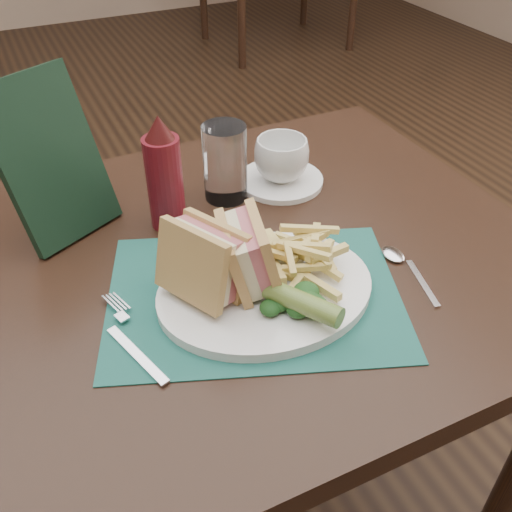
{
  "coord_description": "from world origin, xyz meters",
  "views": [
    {
      "loc": [
        -0.28,
        -1.12,
        1.28
      ],
      "look_at": [
        -0.02,
        -0.57,
        0.8
      ],
      "focal_mm": 40.0,
      "sensor_mm": 36.0,
      "label": 1
    }
  ],
  "objects_px": {
    "check_presenter": "(50,159)",
    "placemat": "(254,295)",
    "plate": "(265,290)",
    "table_main": "(248,405)",
    "saucer": "(281,180)",
    "drinking_glass": "(225,163)",
    "sandwich_half_b": "(233,255)",
    "ketchup_bottle": "(164,173)",
    "sandwich_half_a": "(191,269)",
    "coffee_cup": "(281,159)"
  },
  "relations": [
    {
      "from": "table_main",
      "to": "coffee_cup",
      "type": "relative_size",
      "value": 9.49
    },
    {
      "from": "ketchup_bottle",
      "to": "check_presenter",
      "type": "distance_m",
      "value": 0.17
    },
    {
      "from": "saucer",
      "to": "check_presenter",
      "type": "xyz_separation_m",
      "value": [
        -0.37,
        0.02,
        0.12
      ]
    },
    {
      "from": "table_main",
      "to": "saucer",
      "type": "distance_m",
      "value": 0.43
    },
    {
      "from": "placemat",
      "to": "drinking_glass",
      "type": "bearing_deg",
      "value": 75.57
    },
    {
      "from": "sandwich_half_a",
      "to": "drinking_glass",
      "type": "height_order",
      "value": "drinking_glass"
    },
    {
      "from": "table_main",
      "to": "placemat",
      "type": "bearing_deg",
      "value": -107.61
    },
    {
      "from": "sandwich_half_a",
      "to": "saucer",
      "type": "relative_size",
      "value": 0.72
    },
    {
      "from": "sandwich_half_b",
      "to": "saucer",
      "type": "xyz_separation_m",
      "value": [
        0.19,
        0.24,
        -0.06
      ]
    },
    {
      "from": "coffee_cup",
      "to": "check_presenter",
      "type": "xyz_separation_m",
      "value": [
        -0.37,
        0.02,
        0.07
      ]
    },
    {
      "from": "saucer",
      "to": "coffee_cup",
      "type": "height_order",
      "value": "coffee_cup"
    },
    {
      "from": "table_main",
      "to": "sandwich_half_b",
      "type": "height_order",
      "value": "sandwich_half_b"
    },
    {
      "from": "check_presenter",
      "to": "placemat",
      "type": "bearing_deg",
      "value": -80.91
    },
    {
      "from": "plate",
      "to": "coffee_cup",
      "type": "bearing_deg",
      "value": 61.82
    },
    {
      "from": "plate",
      "to": "sandwich_half_a",
      "type": "distance_m",
      "value": 0.12
    },
    {
      "from": "placemat",
      "to": "drinking_glass",
      "type": "height_order",
      "value": "drinking_glass"
    },
    {
      "from": "placemat",
      "to": "sandwich_half_b",
      "type": "xyz_separation_m",
      "value": [
        -0.02,
        0.01,
        0.07
      ]
    },
    {
      "from": "sandwich_half_a",
      "to": "drinking_glass",
      "type": "relative_size",
      "value": 0.83
    },
    {
      "from": "drinking_glass",
      "to": "check_presenter",
      "type": "relative_size",
      "value": 0.52
    },
    {
      "from": "sandwich_half_a",
      "to": "coffee_cup",
      "type": "height_order",
      "value": "sandwich_half_a"
    },
    {
      "from": "table_main",
      "to": "sandwich_half_a",
      "type": "distance_m",
      "value": 0.47
    },
    {
      "from": "drinking_glass",
      "to": "check_presenter",
      "type": "bearing_deg",
      "value": 174.86
    },
    {
      "from": "table_main",
      "to": "placemat",
      "type": "distance_m",
      "value": 0.39
    },
    {
      "from": "saucer",
      "to": "plate",
      "type": "bearing_deg",
      "value": -121.35
    },
    {
      "from": "sandwich_half_a",
      "to": "saucer",
      "type": "xyz_separation_m",
      "value": [
        0.25,
        0.24,
        -0.07
      ]
    },
    {
      "from": "sandwich_half_a",
      "to": "drinking_glass",
      "type": "xyz_separation_m",
      "value": [
        0.15,
        0.24,
        -0.01
      ]
    },
    {
      "from": "coffee_cup",
      "to": "drinking_glass",
      "type": "relative_size",
      "value": 0.73
    },
    {
      "from": "sandwich_half_b",
      "to": "drinking_glass",
      "type": "distance_m",
      "value": 0.25
    },
    {
      "from": "sandwich_half_a",
      "to": "drinking_glass",
      "type": "bearing_deg",
      "value": 31.59
    },
    {
      "from": "check_presenter",
      "to": "drinking_glass",
      "type": "bearing_deg",
      "value": -32.3
    },
    {
      "from": "plate",
      "to": "saucer",
      "type": "height_order",
      "value": "plate"
    },
    {
      "from": "sandwich_half_b",
      "to": "drinking_glass",
      "type": "height_order",
      "value": "drinking_glass"
    },
    {
      "from": "table_main",
      "to": "plate",
      "type": "bearing_deg",
      "value": -98.94
    },
    {
      "from": "sandwich_half_b",
      "to": "ketchup_bottle",
      "type": "xyz_separation_m",
      "value": [
        -0.03,
        0.2,
        0.02
      ]
    },
    {
      "from": "plate",
      "to": "saucer",
      "type": "distance_m",
      "value": 0.3
    },
    {
      "from": "placemat",
      "to": "plate",
      "type": "relative_size",
      "value": 1.33
    },
    {
      "from": "placemat",
      "to": "sandwich_half_a",
      "type": "relative_size",
      "value": 3.7
    },
    {
      "from": "ketchup_bottle",
      "to": "saucer",
      "type": "bearing_deg",
      "value": 9.24
    },
    {
      "from": "coffee_cup",
      "to": "sandwich_half_b",
      "type": "bearing_deg",
      "value": -129.33
    },
    {
      "from": "table_main",
      "to": "placemat",
      "type": "xyz_separation_m",
      "value": [
        -0.03,
        -0.09,
        0.38
      ]
    },
    {
      "from": "check_presenter",
      "to": "table_main",
      "type": "bearing_deg",
      "value": -64.95
    },
    {
      "from": "saucer",
      "to": "drinking_glass",
      "type": "relative_size",
      "value": 1.15
    },
    {
      "from": "ketchup_bottle",
      "to": "table_main",
      "type": "bearing_deg",
      "value": -56.08
    },
    {
      "from": "placemat",
      "to": "plate",
      "type": "height_order",
      "value": "plate"
    },
    {
      "from": "placemat",
      "to": "check_presenter",
      "type": "relative_size",
      "value": 1.59
    },
    {
      "from": "saucer",
      "to": "sandwich_half_b",
      "type": "bearing_deg",
      "value": -129.33
    },
    {
      "from": "table_main",
      "to": "drinking_glass",
      "type": "xyz_separation_m",
      "value": [
        0.03,
        0.16,
        0.44
      ]
    },
    {
      "from": "drinking_glass",
      "to": "saucer",
      "type": "bearing_deg",
      "value": -0.27
    },
    {
      "from": "placemat",
      "to": "drinking_glass",
      "type": "relative_size",
      "value": 3.06
    },
    {
      "from": "plate",
      "to": "drinking_glass",
      "type": "xyz_separation_m",
      "value": [
        0.05,
        0.26,
        0.06
      ]
    }
  ]
}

